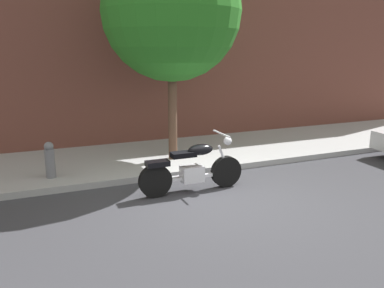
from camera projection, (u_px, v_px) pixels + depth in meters
ground_plane at (217, 198)px, 7.38m from camera, size 60.00×60.00×0.00m
sidewalk at (167, 156)px, 10.02m from camera, size 23.46×3.13×0.14m
building_facade at (144, 17)px, 10.81m from camera, size 23.46×0.50×7.22m
motorcycle at (192, 169)px, 7.62m from camera, size 2.15×0.70×1.14m
street_tree at (171, 11)px, 8.73m from camera, size 3.16×3.16×5.16m
fire_hydrant at (50, 163)px, 8.05m from camera, size 0.20×0.20×0.91m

